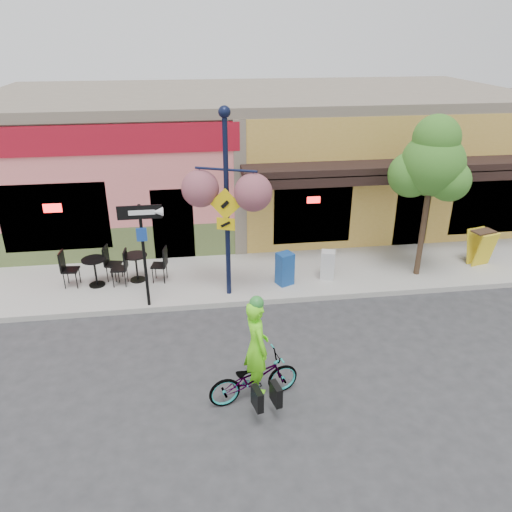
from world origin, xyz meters
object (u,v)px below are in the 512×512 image
Objects in this scene: one_way_sign at (144,257)px; newspaper_box_blue at (285,269)px; bicycle at (254,378)px; cyclist_rider at (257,357)px; newspaper_box_grey at (328,265)px; lamp_post at (227,207)px; building at (255,154)px; street_tree at (428,198)px.

one_way_sign is 2.95× the size of newspaper_box_blue.
bicycle is 0.95× the size of cyclist_rider.
one_way_sign is at bearing -153.39° from newspaper_box_grey.
lamp_post is 2.33m from one_way_sign.
lamp_post is 5.98× the size of newspaper_box_grey.
lamp_post is (-0.18, 3.95, 1.60)m from cyclist_rider.
building is 6.37m from newspaper_box_grey.
newspaper_box_blue reaches higher than bicycle.
building is 7.79m from one_way_sign.
building is 6.42m from newspaper_box_blue.
bicycle is 1.98× the size of newspaper_box_blue.
building is at bearing 61.83° from one_way_sign.
one_way_sign reaches higher than newspaper_box_grey.
street_tree reaches higher than cyclist_rider.
newspaper_box_grey is 0.18× the size of street_tree.
bicycle is 0.47m from cyclist_rider.
one_way_sign is at bearing 18.79° from cyclist_rider.
bicycle is 0.67× the size of one_way_sign.
newspaper_box_blue is 4.22m from street_tree.
building is at bearing -20.57° from cyclist_rider.
cyclist_rider reaches higher than bicycle.
newspaper_box_blue is at bearing -154.88° from newspaper_box_grey.
cyclist_rider is at bearing -65.90° from lamp_post.
building is 9.68× the size of cyclist_rider.
one_way_sign is 4.99m from newspaper_box_grey.
bicycle is at bearing -140.26° from street_tree.
cyclist_rider is 2.35× the size of newspaper_box_grey.
one_way_sign reaches higher than cyclist_rider.
street_tree is at bearing -63.19° from bicycle.
cyclist_rider is 6.92m from street_tree.
newspaper_box_grey is at bearing 9.49° from one_way_sign.
lamp_post is at bearing -153.10° from newspaper_box_grey.
bicycle is 2.23× the size of newspaper_box_grey.
street_tree reaches higher than bicycle.
street_tree reaches higher than newspaper_box_grey.
one_way_sign is at bearing -149.26° from lamp_post.
street_tree is at bearing -62.92° from cyclist_rider.
newspaper_box_blue is (3.59, 0.65, -0.88)m from one_way_sign.
building is 10.71m from bicycle.
newspaper_box_grey is at bearing -43.73° from bicycle.
building is 20.20× the size of newspaper_box_blue.
newspaper_box_blue is (1.36, 4.26, -0.34)m from cyclist_rider.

